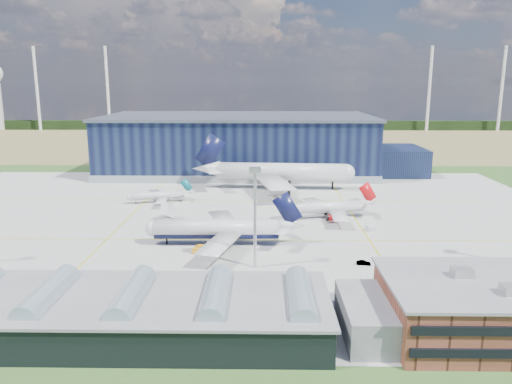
% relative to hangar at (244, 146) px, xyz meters
% --- Properties ---
extents(ground, '(600.00, 600.00, 0.00)m').
position_rel_hangar_xyz_m(ground, '(-2.81, -94.80, -11.62)').
color(ground, '#2A5520').
rests_on(ground, ground).
extents(apron, '(220.00, 160.00, 0.08)m').
position_rel_hangar_xyz_m(apron, '(-2.81, -84.80, -11.59)').
color(apron, '#AEAFA9').
rests_on(apron, ground).
extents(farmland, '(600.00, 220.00, 0.01)m').
position_rel_hangar_xyz_m(farmland, '(-2.81, 125.20, -11.62)').
color(farmland, olive).
rests_on(farmland, ground).
extents(treeline, '(600.00, 8.00, 8.00)m').
position_rel_hangar_xyz_m(treeline, '(-2.81, 205.20, -7.62)').
color(treeline, black).
rests_on(treeline, ground).
extents(horizon_dressing, '(440.20, 18.00, 70.00)m').
position_rel_hangar_xyz_m(horizon_dressing, '(-194.11, 199.58, 22.58)').
color(horizon_dressing, white).
rests_on(horizon_dressing, ground).
extents(hangar, '(145.00, 62.00, 26.10)m').
position_rel_hangar_xyz_m(hangar, '(0.00, 0.00, 0.00)').
color(hangar, black).
rests_on(hangar, ground).
extents(glass_concourse, '(78.00, 23.00, 8.60)m').
position_rel_hangar_xyz_m(glass_concourse, '(-9.26, -154.80, -7.93)').
color(glass_concourse, black).
rests_on(glass_concourse, ground).
extents(light_mast_center, '(2.60, 2.60, 23.00)m').
position_rel_hangar_xyz_m(light_mast_center, '(7.19, -124.80, 3.82)').
color(light_mast_center, '#BABCC1').
rests_on(light_mast_center, ground).
extents(airliner_navy, '(42.18, 41.30, 13.49)m').
position_rel_hangar_xyz_m(airliner_navy, '(-2.96, -108.59, -4.87)').
color(airliner_navy, silver).
rests_on(airliner_navy, ground).
extents(airliner_red, '(38.40, 37.91, 10.34)m').
position_rel_hangar_xyz_m(airliner_red, '(28.20, -82.36, -6.45)').
color(airliner_red, silver).
rests_on(airliner_red, ground).
extents(airliner_widebody, '(67.64, 66.34, 20.84)m').
position_rel_hangar_xyz_m(airliner_widebody, '(15.97, -39.80, -1.20)').
color(airliner_widebody, silver).
rests_on(airliner_widebody, ground).
extents(airliner_regional, '(29.66, 29.34, 7.69)m').
position_rel_hangar_xyz_m(airliner_regional, '(-27.87, -63.09, -7.77)').
color(airliner_regional, silver).
rests_on(airliner_regional, ground).
extents(gse_tug_a, '(3.13, 4.21, 1.57)m').
position_rel_hangar_xyz_m(gse_tug_a, '(-6.68, -115.04, -10.83)').
color(gse_tug_a, orange).
rests_on(gse_tug_a, ground).
extents(gse_tug_b, '(2.56, 3.12, 1.16)m').
position_rel_hangar_xyz_m(gse_tug_b, '(-25.82, -134.51, -11.03)').
color(gse_tug_b, orange).
rests_on(gse_tug_b, ground).
extents(gse_van_a, '(6.28, 3.63, 2.57)m').
position_rel_hangar_xyz_m(gse_van_a, '(35.62, -140.80, -10.33)').
color(gse_van_a, silver).
rests_on(gse_van_a, ground).
extents(gse_cart_a, '(2.33, 3.24, 1.33)m').
position_rel_hangar_xyz_m(gse_cart_a, '(39.30, -95.80, -10.95)').
color(gse_cart_a, silver).
rests_on(gse_cart_a, ground).
extents(gse_van_b, '(4.91, 4.57, 2.12)m').
position_rel_hangar_xyz_m(gse_van_b, '(40.74, -69.36, -10.56)').
color(gse_van_b, silver).
rests_on(gse_van_b, ground).
extents(gse_tug_c, '(2.94, 3.70, 1.41)m').
position_rel_hangar_xyz_m(gse_tug_c, '(15.17, -62.73, -10.91)').
color(gse_tug_c, orange).
rests_on(gse_tug_c, ground).
extents(gse_cart_b, '(3.60, 2.89, 1.36)m').
position_rel_hangar_xyz_m(gse_cart_b, '(13.41, -60.21, -10.94)').
color(gse_cart_b, silver).
rests_on(gse_cart_b, ground).
extents(gse_van_c, '(5.13, 2.58, 2.43)m').
position_rel_hangar_xyz_m(gse_van_c, '(16.45, -140.80, -10.40)').
color(gse_van_c, silver).
rests_on(gse_van_c, ground).
extents(airstair, '(3.74, 6.00, 3.58)m').
position_rel_hangar_xyz_m(airstair, '(-19.94, -85.71, -9.82)').
color(airstair, silver).
rests_on(airstair, ground).
extents(car_a, '(3.91, 2.57, 1.24)m').
position_rel_hangar_xyz_m(car_a, '(-3.36, -130.80, -11.00)').
color(car_a, '#99999E').
rests_on(car_a, ground).
extents(car_b, '(3.39, 1.60, 1.07)m').
position_rel_hangar_xyz_m(car_b, '(32.10, -122.94, -11.08)').
color(car_b, '#99999E').
rests_on(car_b, ground).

